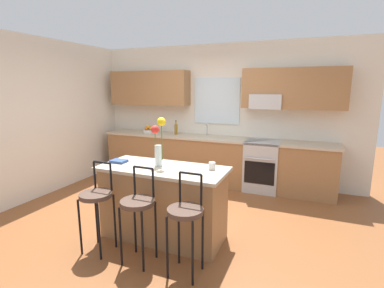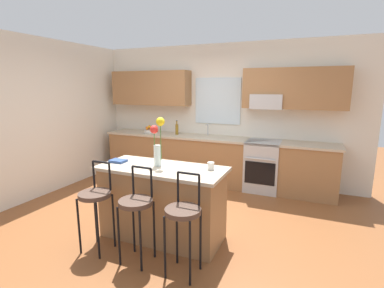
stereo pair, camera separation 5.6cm
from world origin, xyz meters
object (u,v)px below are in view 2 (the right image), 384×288
(oven_range, at_px, (263,166))
(kitchen_island, at_px, (162,202))
(bar_stool_far, at_px, (183,215))
(flower_vase, at_px, (157,140))
(fruit_bowl_oranges, at_px, (150,130))
(bar_stool_near, at_px, (95,199))
(cookbook, at_px, (118,161))
(bar_stool_middle, at_px, (136,206))
(mug_ceramic, at_px, (211,166))
(bottle_olive_oil, at_px, (177,129))

(oven_range, xyz_separation_m, kitchen_island, (-0.86, -2.22, 0.00))
(kitchen_island, bearing_deg, bar_stool_far, -45.51)
(flower_vase, relative_size, fruit_bowl_oranges, 2.51)
(oven_range, height_order, bar_stool_near, bar_stool_near)
(oven_range, relative_size, cookbook, 4.60)
(cookbook, bearing_deg, oven_range, 56.23)
(kitchen_island, bearing_deg, fruit_bowl_oranges, 124.45)
(bar_stool_middle, bearing_deg, bar_stool_far, 0.00)
(kitchen_island, distance_m, flower_vase, 0.78)
(fruit_bowl_oranges, bearing_deg, kitchen_island, -55.55)
(bar_stool_middle, height_order, flower_vase, flower_vase)
(oven_range, height_order, mug_ceramic, mug_ceramic)
(bar_stool_far, relative_size, fruit_bowl_oranges, 4.34)
(bar_stool_near, relative_size, flower_vase, 1.73)
(bar_stool_near, relative_size, fruit_bowl_oranges, 4.34)
(oven_range, distance_m, bar_stool_far, 2.80)
(mug_ceramic, relative_size, bottle_olive_oil, 0.31)
(bar_stool_far, relative_size, bottle_olive_oil, 3.60)
(cookbook, bearing_deg, bar_stool_near, -81.60)
(kitchen_island, bearing_deg, cookbook, -178.37)
(mug_ceramic, relative_size, cookbook, 0.45)
(kitchen_island, height_order, bar_stool_middle, bar_stool_middle)
(bar_stool_far, height_order, flower_vase, flower_vase)
(kitchen_island, distance_m, cookbook, 0.79)
(bar_stool_far, bearing_deg, kitchen_island, 134.49)
(kitchen_island, relative_size, bar_stool_far, 1.51)
(bar_stool_near, bearing_deg, oven_range, 63.01)
(flower_vase, distance_m, fruit_bowl_oranges, 2.67)
(bar_stool_middle, bearing_deg, flower_vase, 96.71)
(bar_stool_middle, xyz_separation_m, bottle_olive_oil, (-0.89, 2.80, 0.40))
(bar_stool_near, xyz_separation_m, bar_stool_middle, (0.55, 0.00, 0.00))
(flower_vase, xyz_separation_m, fruit_bowl_oranges, (-1.47, 2.21, -0.27))
(flower_vase, bearing_deg, cookbook, -174.35)
(flower_vase, distance_m, bottle_olive_oil, 2.36)
(mug_ceramic, xyz_separation_m, fruit_bowl_oranges, (-2.13, 2.12, 0.01))
(kitchen_island, relative_size, flower_vase, 2.61)
(oven_range, height_order, cookbook, cookbook)
(bar_stool_middle, height_order, bottle_olive_oil, bottle_olive_oil)
(cookbook, height_order, bottle_olive_oil, bottle_olive_oil)
(bar_stool_far, distance_m, bottle_olive_oil, 3.18)
(bar_stool_far, relative_size, mug_ceramic, 11.58)
(bar_stool_near, height_order, flower_vase, flower_vase)
(bar_stool_near, relative_size, bar_stool_far, 1.00)
(bar_stool_middle, bearing_deg, mug_ceramic, 49.61)
(bar_stool_near, bearing_deg, mug_ceramic, 31.27)
(kitchen_island, distance_m, bar_stool_near, 0.80)
(oven_range, bearing_deg, mug_ceramic, -97.54)
(bar_stool_near, height_order, cookbook, bar_stool_near)
(cookbook, distance_m, bottle_olive_oil, 2.28)
(kitchen_island, distance_m, fruit_bowl_oranges, 2.77)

